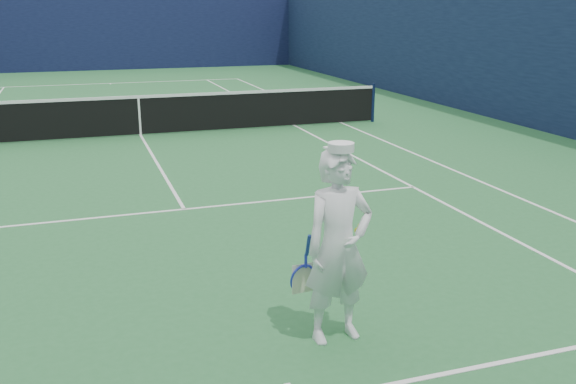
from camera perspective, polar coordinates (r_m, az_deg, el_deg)
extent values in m
plane|color=#276734|center=(16.54, -12.95, 4.90)|extent=(80.00, 80.00, 0.00)
cube|color=white|center=(28.27, -15.53, 9.29)|extent=(11.03, 0.06, 0.01)
cube|color=white|center=(17.89, 4.86, 6.11)|extent=(0.06, 23.83, 0.01)
cube|color=white|center=(17.40, 0.69, 5.88)|extent=(0.06, 23.77, 0.01)
cube|color=white|center=(22.83, -14.66, 7.83)|extent=(8.23, 0.06, 0.01)
cube|color=white|center=(10.37, -9.22, -1.53)|extent=(8.23, 0.06, 0.01)
cube|color=white|center=(16.54, -12.95, 4.92)|extent=(0.06, 12.80, 0.01)
cube|color=white|center=(28.12, -15.51, 9.26)|extent=(0.06, 0.30, 0.01)
cube|color=#0F1537|center=(34.22, -16.44, 13.69)|extent=(20.12, 0.12, 4.00)
cube|color=#0F1A38|center=(19.88, 17.33, 12.26)|extent=(0.12, 36.12, 4.00)
cylinder|color=#141E4C|center=(18.19, 7.56, 7.88)|extent=(0.09, 0.09, 1.07)
cube|color=black|center=(16.45, -13.06, 6.61)|extent=(12.79, 0.02, 0.92)
cube|color=white|center=(16.38, -13.17, 8.23)|extent=(12.79, 0.04, 0.07)
cube|color=white|center=(16.45, -13.06, 6.51)|extent=(0.05, 0.03, 0.94)
imported|color=white|center=(6.07, 4.52, -4.91)|extent=(0.72, 0.51, 1.89)
cylinder|color=white|center=(5.79, 4.73, 4.00)|extent=(0.24, 0.24, 0.08)
cube|color=white|center=(5.91, 4.13, 3.97)|extent=(0.19, 0.12, 0.02)
cylinder|color=navy|center=(6.01, 1.80, -4.75)|extent=(0.04, 0.09, 0.22)
cube|color=#1F2AAB|center=(6.12, 1.59, -6.14)|extent=(0.02, 0.02, 0.14)
torus|color=#1F2AAB|center=(6.25, 1.30, -7.68)|extent=(0.30, 0.12, 0.29)
cube|color=beige|center=(6.25, 1.30, -7.68)|extent=(0.22, 0.02, 0.30)
sphere|color=#C8CE17|center=(6.24, 6.22, -3.44)|extent=(0.07, 0.07, 0.07)
sphere|color=#C8CE17|center=(6.27, 6.50, -3.07)|extent=(0.07, 0.07, 0.07)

